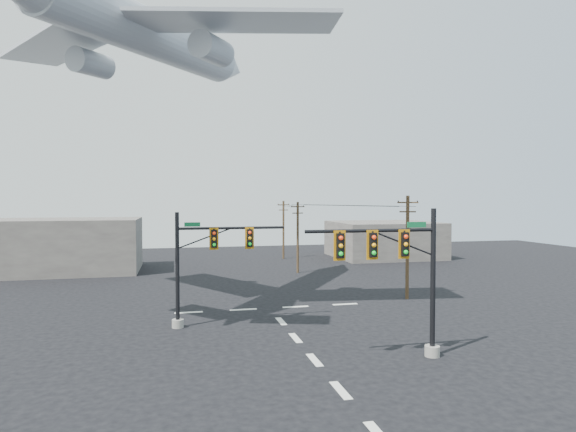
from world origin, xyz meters
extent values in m
plane|color=black|center=(0.00, 0.00, 0.00)|extent=(120.00, 120.00, 0.00)
cube|color=silver|center=(0.00, -4.00, 0.01)|extent=(0.40, 2.00, 0.01)
cube|color=silver|center=(0.00, 0.00, 0.01)|extent=(0.40, 2.00, 0.01)
cube|color=silver|center=(0.00, 4.00, 0.01)|extent=(0.40, 2.00, 0.01)
cube|color=silver|center=(0.00, 8.00, 0.01)|extent=(0.40, 2.00, 0.01)
cube|color=silver|center=(-6.00, 12.00, 0.01)|extent=(2.00, 0.40, 0.01)
cube|color=silver|center=(-2.00, 12.00, 0.01)|extent=(2.00, 0.40, 0.01)
cube|color=silver|center=(2.00, 12.00, 0.01)|extent=(2.00, 0.40, 0.01)
cube|color=silver|center=(6.00, 12.00, 0.01)|extent=(2.00, 0.40, 0.01)
cylinder|color=gray|center=(6.17, -0.82, 0.28)|extent=(0.77, 0.77, 0.55)
cylinder|color=black|center=(6.17, -0.82, 3.87)|extent=(0.27, 0.27, 7.75)
cylinder|color=black|center=(2.71, -0.82, 6.64)|extent=(6.91, 0.18, 0.18)
cylinder|color=black|center=(4.44, -0.82, 5.98)|extent=(3.70, 0.09, 0.09)
cube|color=black|center=(4.44, -0.99, 5.94)|extent=(0.38, 0.33, 1.22)
cube|color=#BF750B|center=(4.44, -0.97, 5.94)|extent=(0.61, 0.04, 1.49)
sphere|color=#F9360D|center=(4.44, -1.18, 6.33)|extent=(0.22, 0.22, 0.22)
sphere|color=#FF9F0D|center=(4.44, -1.18, 5.94)|extent=(0.22, 0.22, 0.22)
sphere|color=#0BBB22|center=(4.44, -1.18, 5.56)|extent=(0.22, 0.22, 0.22)
cube|color=black|center=(2.71, -0.99, 5.94)|extent=(0.38, 0.33, 1.22)
cube|color=#BF750B|center=(2.71, -0.97, 5.94)|extent=(0.61, 0.04, 1.49)
sphere|color=#F9360D|center=(2.71, -1.18, 6.33)|extent=(0.22, 0.22, 0.22)
sphere|color=#FF9F0D|center=(2.71, -1.18, 5.94)|extent=(0.22, 0.22, 0.22)
sphere|color=#0BBB22|center=(2.71, -1.18, 5.56)|extent=(0.22, 0.22, 0.22)
cube|color=black|center=(0.99, -0.99, 5.94)|extent=(0.38, 0.33, 1.22)
cube|color=#BF750B|center=(0.99, -0.97, 5.94)|extent=(0.61, 0.04, 1.49)
sphere|color=#F9360D|center=(0.99, -1.18, 6.33)|extent=(0.22, 0.22, 0.22)
sphere|color=#FF9F0D|center=(0.99, -1.18, 5.94)|extent=(0.22, 0.22, 0.22)
sphere|color=#0BBB22|center=(0.99, -1.18, 5.56)|extent=(0.22, 0.22, 0.22)
cube|color=#0D5F31|center=(5.17, -0.89, 6.92)|extent=(1.05, 0.04, 0.29)
cylinder|color=gray|center=(-6.77, 7.99, 0.26)|extent=(0.74, 0.74, 0.53)
cylinder|color=black|center=(-6.77, 7.99, 3.70)|extent=(0.25, 0.25, 7.40)
cylinder|color=black|center=(-3.31, 7.99, 6.34)|extent=(6.94, 0.17, 0.17)
cylinder|color=black|center=(-5.04, 7.99, 5.71)|extent=(3.69, 0.08, 0.08)
cube|color=black|center=(-4.46, 7.83, 5.68)|extent=(0.36, 0.32, 1.16)
cube|color=#BF750B|center=(-4.46, 7.85, 5.68)|extent=(0.58, 0.04, 1.43)
sphere|color=#F9360D|center=(-4.46, 7.65, 6.05)|extent=(0.21, 0.21, 0.21)
sphere|color=#FF9F0D|center=(-4.46, 7.65, 5.68)|extent=(0.21, 0.21, 0.21)
sphere|color=#0BBB22|center=(-4.46, 7.65, 5.31)|extent=(0.21, 0.21, 0.21)
cube|color=black|center=(-2.15, 7.83, 5.68)|extent=(0.36, 0.32, 1.16)
cube|color=#BF750B|center=(-2.15, 7.85, 5.68)|extent=(0.58, 0.04, 1.43)
sphere|color=#F9360D|center=(-2.15, 7.65, 6.05)|extent=(0.21, 0.21, 0.21)
sphere|color=#FF9F0D|center=(-2.15, 7.65, 5.68)|extent=(0.21, 0.21, 0.21)
sphere|color=#0BBB22|center=(-2.15, 7.65, 5.31)|extent=(0.21, 0.21, 0.21)
cube|color=#0D5F31|center=(-5.82, 7.92, 6.61)|extent=(1.00, 0.04, 0.27)
cylinder|color=#4B3520|center=(11.67, 12.76, 4.26)|extent=(0.28, 0.28, 8.52)
cube|color=#4B3520|center=(11.67, 12.76, 7.95)|extent=(1.62, 0.76, 0.11)
cube|color=#4B3520|center=(11.67, 12.76, 7.20)|extent=(1.27, 0.62, 0.11)
cylinder|color=black|center=(10.97, 13.05, 8.05)|extent=(0.09, 0.09, 0.11)
cylinder|color=black|center=(11.67, 12.76, 8.05)|extent=(0.09, 0.09, 0.11)
cylinder|color=black|center=(12.37, 12.46, 8.05)|extent=(0.09, 0.09, 0.11)
cylinder|color=#4B3520|center=(6.37, 28.43, 3.96)|extent=(0.27, 0.27, 7.92)
cube|color=#4B3520|center=(6.37, 28.43, 7.39)|extent=(1.60, 0.34, 0.11)
cube|color=#4B3520|center=(6.37, 28.43, 6.68)|extent=(1.25, 0.29, 0.11)
cylinder|color=black|center=(5.67, 28.33, 7.48)|extent=(0.09, 0.09, 0.11)
cylinder|color=black|center=(6.37, 28.43, 7.48)|extent=(0.09, 0.09, 0.11)
cylinder|color=black|center=(7.08, 28.53, 7.48)|extent=(0.09, 0.09, 0.11)
cylinder|color=#4B3520|center=(7.63, 41.32, 4.00)|extent=(0.27, 0.27, 8.00)
cube|color=#4B3520|center=(7.63, 41.32, 7.46)|extent=(1.64, 0.28, 0.11)
cube|color=#4B3520|center=(7.63, 41.32, 6.73)|extent=(1.28, 0.24, 0.11)
cylinder|color=black|center=(6.90, 41.40, 7.55)|extent=(0.09, 0.09, 0.11)
cylinder|color=black|center=(7.63, 41.32, 7.55)|extent=(0.09, 0.09, 0.11)
cylinder|color=black|center=(8.35, 41.25, 7.55)|extent=(0.09, 0.09, 0.11)
cylinder|color=black|center=(8.29, 20.59, 7.63)|extent=(5.28, 15.68, 0.03)
cylinder|color=black|center=(6.28, 34.88, 7.38)|extent=(1.27, 12.90, 0.03)
cylinder|color=black|center=(9.76, 20.59, 7.63)|extent=(5.37, 15.68, 0.03)
cylinder|color=black|center=(7.72, 34.88, 7.38)|extent=(1.30, 12.90, 0.03)
cylinder|color=#AAAEB6|center=(-8.45, 13.99, 20.36)|extent=(14.32, 19.65, 4.64)
cone|color=#AAAEB6|center=(-1.49, 24.78, 21.16)|extent=(5.45, 5.91, 3.63)
cube|color=#AAAEB6|center=(-15.51, 16.83, 19.96)|extent=(11.22, 14.00, 0.55)
cube|color=#AAAEB6|center=(-2.95, 8.73, 19.96)|extent=(14.09, 6.51, 0.55)
cylinder|color=#AAAEB6|center=(-13.10, 16.41, 18.66)|extent=(3.45, 3.92, 2.08)
cylinder|color=#AAAEB6|center=(-4.32, 10.75, 18.66)|extent=(3.45, 3.92, 2.08)
cube|color=slate|center=(-20.00, 35.00, 3.00)|extent=(18.00, 10.00, 6.00)
cube|color=slate|center=(22.00, 40.00, 2.50)|extent=(14.00, 12.00, 5.00)
camera|label=1|loc=(-6.85, -23.32, 8.22)|focal=30.00mm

